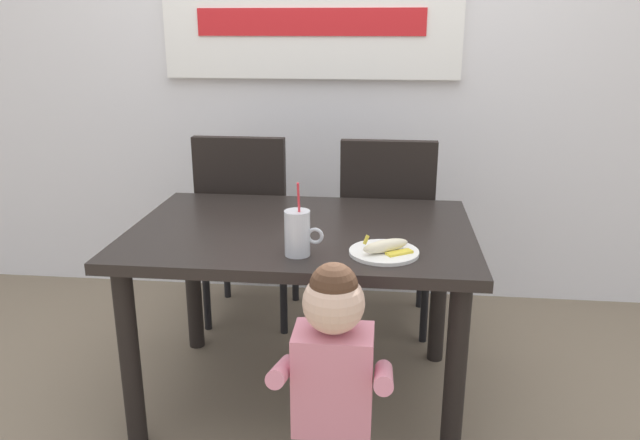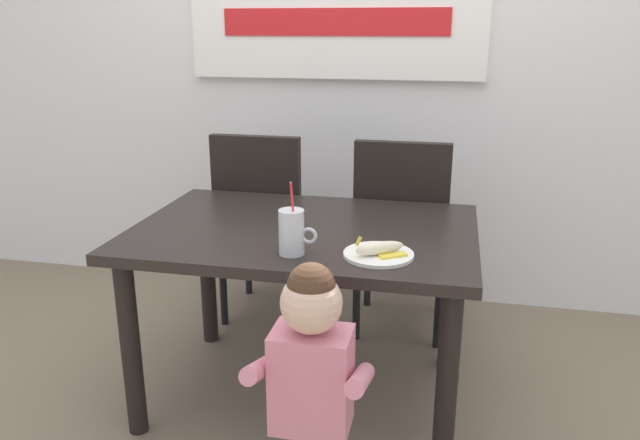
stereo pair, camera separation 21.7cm
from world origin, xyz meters
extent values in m
plane|color=#7A6B56|center=(0.00, 0.00, 0.00)|extent=(24.00, 24.00, 0.00)
cube|color=silver|center=(0.00, 1.13, 1.45)|extent=(6.40, 0.12, 2.90)
cube|color=white|center=(-0.09, 1.05, 1.45)|extent=(1.50, 0.04, 0.55)
cube|color=red|center=(-0.09, 1.02, 1.45)|extent=(1.14, 0.01, 0.13)
cube|color=black|center=(0.00, 0.00, 0.70)|extent=(1.26, 0.87, 0.04)
cylinder|color=black|center=(-0.55, -0.36, 0.34)|extent=(0.07, 0.07, 0.68)
cylinder|color=black|center=(0.55, -0.36, 0.34)|extent=(0.07, 0.07, 0.68)
cylinder|color=black|center=(-0.55, 0.36, 0.34)|extent=(0.07, 0.07, 0.68)
cylinder|color=black|center=(0.55, 0.36, 0.34)|extent=(0.07, 0.07, 0.68)
cube|color=black|center=(-0.35, 0.71, 0.45)|extent=(0.44, 0.44, 0.06)
cube|color=black|center=(-0.35, 0.51, 0.72)|extent=(0.42, 0.05, 0.48)
cylinder|color=black|center=(-0.16, 0.90, 0.21)|extent=(0.04, 0.04, 0.42)
cylinder|color=black|center=(-0.54, 0.90, 0.21)|extent=(0.04, 0.04, 0.42)
cylinder|color=black|center=(-0.16, 0.52, 0.21)|extent=(0.04, 0.04, 0.42)
cylinder|color=black|center=(-0.54, 0.52, 0.21)|extent=(0.04, 0.04, 0.42)
cube|color=black|center=(0.31, 0.70, 0.45)|extent=(0.44, 0.44, 0.06)
cube|color=black|center=(0.31, 0.50, 0.72)|extent=(0.42, 0.05, 0.48)
cylinder|color=black|center=(0.50, 0.89, 0.21)|extent=(0.04, 0.04, 0.42)
cylinder|color=black|center=(0.12, 0.89, 0.21)|extent=(0.04, 0.04, 0.42)
cylinder|color=black|center=(0.50, 0.51, 0.21)|extent=(0.04, 0.04, 0.42)
cylinder|color=black|center=(0.12, 0.51, 0.21)|extent=(0.04, 0.04, 0.42)
cube|color=pink|center=(0.18, -0.65, 0.49)|extent=(0.22, 0.15, 0.30)
sphere|color=beige|center=(0.18, -0.65, 0.72)|extent=(0.17, 0.17, 0.17)
sphere|color=#472D1E|center=(0.18, -0.65, 0.77)|extent=(0.13, 0.13, 0.13)
cylinder|color=pink|center=(0.04, -0.67, 0.52)|extent=(0.05, 0.24, 0.13)
cylinder|color=pink|center=(0.32, -0.67, 0.52)|extent=(0.05, 0.24, 0.13)
cylinder|color=silver|center=(0.03, -0.28, 0.79)|extent=(0.08, 0.08, 0.15)
cylinder|color=white|center=(0.03, -0.28, 0.76)|extent=(0.07, 0.07, 0.08)
torus|color=silver|center=(0.08, -0.28, 0.79)|extent=(0.06, 0.01, 0.06)
cylinder|color=#E5333F|center=(0.03, -0.29, 0.86)|extent=(0.01, 0.06, 0.22)
cylinder|color=white|center=(0.31, -0.24, 0.72)|extent=(0.23, 0.23, 0.01)
ellipsoid|color=#F4EAC6|center=(0.31, -0.26, 0.75)|extent=(0.17, 0.13, 0.04)
cube|color=yellow|center=(0.36, -0.27, 0.73)|extent=(0.09, 0.08, 0.01)
cube|color=yellow|center=(0.31, -0.21, 0.73)|extent=(0.09, 0.08, 0.01)
cylinder|color=yellow|center=(0.25, -0.30, 0.78)|extent=(0.03, 0.02, 0.03)
camera|label=1|loc=(0.31, -2.15, 1.43)|focal=34.63mm
camera|label=2|loc=(0.52, -2.12, 1.43)|focal=34.63mm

